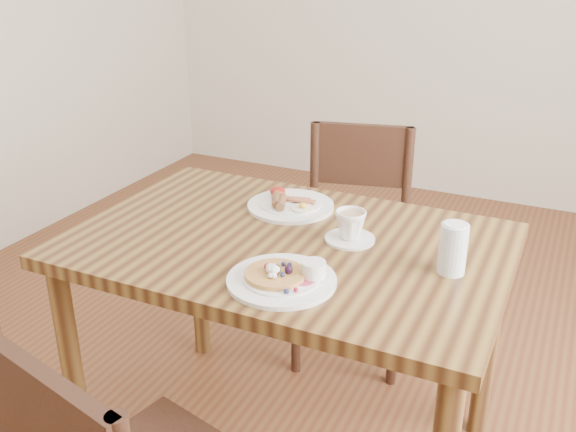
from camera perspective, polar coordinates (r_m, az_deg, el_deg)
The scene contains 6 objects.
dining_table at distance 1.84m, azimuth 0.00°, elevation -4.83°, with size 1.20×0.80×0.75m.
chair_far at distance 2.46m, azimuth 5.94°, elevation -1.46°, with size 0.51×0.51×0.88m.
pancake_plate at distance 1.57m, azimuth -0.39°, elevation -5.48°, with size 0.27×0.27×0.06m.
breakfast_plate at distance 2.00m, azimuth 0.12°, elevation 1.06°, with size 0.27×0.27×0.04m.
teacup_saucer at distance 1.78m, azimuth 5.56°, elevation -1.00°, with size 0.14×0.14×0.09m.
water_glass at distance 1.64m, azimuth 14.45°, elevation -2.84°, with size 0.07×0.07×0.13m, color silver.
Camera 1 is at (0.69, -1.47, 1.52)m, focal length 40.00 mm.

